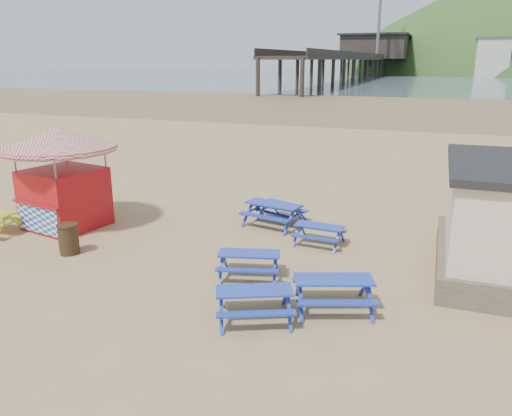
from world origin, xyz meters
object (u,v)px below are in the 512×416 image
at_px(picnic_table_blue_a, 273,214).
at_px(picnic_table_blue_b, 282,212).
at_px(ice_cream_kiosk, 61,165).
at_px(litter_bin, 69,239).

bearing_deg(picnic_table_blue_a, picnic_table_blue_b, 91.60).
xyz_separation_m(picnic_table_blue_a, ice_cream_kiosk, (-6.90, -2.61, 1.82)).
height_order(picnic_table_blue_b, ice_cream_kiosk, ice_cream_kiosk).
height_order(picnic_table_blue_a, picnic_table_blue_b, picnic_table_blue_a).
xyz_separation_m(ice_cream_kiosk, litter_bin, (1.84, -2.12, -1.75)).
xyz_separation_m(picnic_table_blue_b, litter_bin, (-5.17, -5.37, 0.15)).
distance_m(ice_cream_kiosk, litter_bin, 3.31).
height_order(picnic_table_blue_a, ice_cream_kiosk, ice_cream_kiosk).
bearing_deg(ice_cream_kiosk, picnic_table_blue_a, 32.08).
bearing_deg(ice_cream_kiosk, litter_bin, -37.61).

